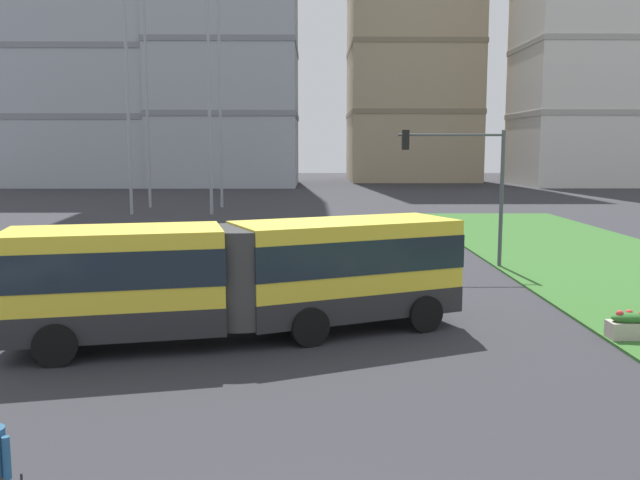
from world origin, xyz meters
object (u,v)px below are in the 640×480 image
object	(u,v)px
car_white_van	(163,249)
apartment_tower_eastcentre	(602,49)
apartment_tower_centre	(412,18)
apartment_tower_west	(77,22)
flower_planter_3	(630,325)
traffic_light_far_right	(466,172)
apartment_tower_east	(591,20)
articulated_bus	(244,275)

from	to	relation	value
car_white_van	apartment_tower_eastcentre	distance (m)	79.26
apartment_tower_centre	apartment_tower_west	bearing A→B (deg)	-162.43
car_white_van	apartment_tower_centre	size ratio (longest dim) A/B	0.10
flower_planter_3	apartment_tower_centre	size ratio (longest dim) A/B	0.02
traffic_light_far_right	apartment_tower_east	bearing A→B (deg)	66.09
car_white_van	flower_planter_3	world-z (taller)	car_white_van
apartment_tower_west	apartment_tower_east	world-z (taller)	apartment_tower_east
articulated_bus	apartment_tower_centre	bearing A→B (deg)	79.39
flower_planter_3	apartment_tower_eastcentre	world-z (taller)	apartment_tower_eastcentre
apartment_tower_centre	apartment_tower_eastcentre	xyz separation A→B (m)	(23.03, -13.98, -6.34)
flower_planter_3	apartment_tower_centre	distance (m)	92.32
traffic_light_far_right	apartment_tower_centre	bearing A→B (deg)	83.78
car_white_van	apartment_tower_centre	xyz separation A→B (m)	(21.06, 77.62, 23.32)
car_white_van	apartment_tower_eastcentre	world-z (taller)	apartment_tower_eastcentre
apartment_tower_east	apartment_tower_eastcentre	bearing A→B (deg)	-108.13
car_white_van	traffic_light_far_right	world-z (taller)	traffic_light_far_right
articulated_bus	apartment_tower_centre	distance (m)	92.76
apartment_tower_centre	apartment_tower_east	size ratio (longest dim) A/B	0.92
apartment_tower_eastcentre	apartment_tower_west	bearing A→B (deg)	-179.76
apartment_tower_east	car_white_van	bearing A→B (deg)	-120.24
flower_planter_3	articulated_bus	bearing A→B (deg)	176.98
traffic_light_far_right	apartment_tower_eastcentre	world-z (taller)	apartment_tower_eastcentre
articulated_bus	apartment_tower_eastcentre	size ratio (longest dim) A/B	0.34
flower_planter_3	apartment_tower_east	xyz separation A→B (m)	(38.57, 102.35, 25.84)
apartment_tower_centre	apartment_tower_east	world-z (taller)	apartment_tower_east
apartment_tower_centre	apartment_tower_eastcentre	bearing A→B (deg)	-31.26
articulated_bus	apartment_tower_east	distance (m)	115.46
apartment_tower_east	traffic_light_far_right	bearing A→B (deg)	-113.91
car_white_van	apartment_tower_east	xyz separation A→B (m)	(53.03, 90.98, 25.51)
apartment_tower_centre	articulated_bus	bearing A→B (deg)	-100.61
apartment_tower_eastcentre	apartment_tower_centre	bearing A→B (deg)	148.74
traffic_light_far_right	apartment_tower_centre	distance (m)	80.88
articulated_bus	car_white_van	world-z (taller)	articulated_bus
apartment_tower_eastcentre	articulated_bus	bearing A→B (deg)	-118.00
apartment_tower_centre	apartment_tower_eastcentre	world-z (taller)	apartment_tower_centre
articulated_bus	apartment_tower_east	xyz separation A→B (m)	(48.55, 101.83, 24.61)
flower_planter_3	car_white_van	bearing A→B (deg)	141.81
apartment_tower_eastcentre	traffic_light_far_right	bearing A→B (deg)	-116.25
flower_planter_3	apartment_tower_eastcentre	xyz separation A→B (m)	(29.62, 75.02, 17.31)
flower_planter_3	apartment_tower_east	size ratio (longest dim) A/B	0.02
traffic_light_far_right	apartment_tower_eastcentre	bearing A→B (deg)	63.75
traffic_light_far_right	apartment_tower_east	xyz separation A→B (m)	(40.46, 91.24, 22.30)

